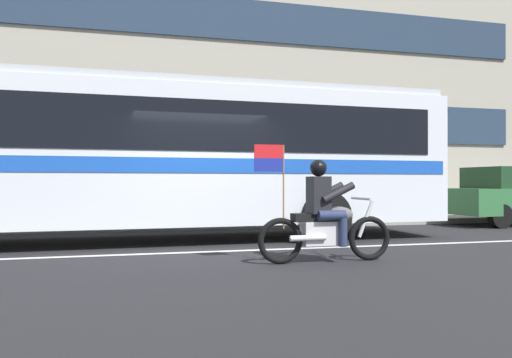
{
  "coord_description": "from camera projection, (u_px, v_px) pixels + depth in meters",
  "views": [
    {
      "loc": [
        -1.2,
        -8.92,
        1.23
      ],
      "look_at": [
        0.91,
        -0.49,
        1.28
      ],
      "focal_mm": 33.62,
      "sensor_mm": 36.0,
      "label": 1
    }
  ],
  "objects": [
    {
      "name": "office_building_facade",
      "position": [
        173.0,
        75.0,
        16.13
      ],
      "size": [
        28.0,
        0.89,
        9.62
      ],
      "color": "gray",
      "rests_on": "ground_plane"
    },
    {
      "name": "lane_center_stripe",
      "position": [
        207.0,
        252.0,
        8.35
      ],
      "size": [
        26.6,
        0.14,
        0.01
      ],
      "primitive_type": "cube",
      "color": "silver",
      "rests_on": "ground_plane"
    },
    {
      "name": "transit_bus",
      "position": [
        147.0,
        150.0,
        9.86
      ],
      "size": [
        12.62,
        2.93,
        3.22
      ],
      "color": "silver",
      "rests_on": "ground_plane"
    },
    {
      "name": "ground_plane",
      "position": [
        203.0,
        247.0,
        8.93
      ],
      "size": [
        60.0,
        60.0,
        0.0
      ],
      "primitive_type": "plane",
      "color": "black"
    },
    {
      "name": "motorcycle_with_rider",
      "position": [
        324.0,
        218.0,
        7.29
      ],
      "size": [
        2.2,
        0.64,
        1.78
      ],
      "color": "black",
      "rests_on": "ground_plane"
    },
    {
      "name": "sidewalk_curb",
      "position": [
        179.0,
        221.0,
        13.88
      ],
      "size": [
        28.0,
        3.8,
        0.15
      ],
      "primitive_type": "cube",
      "color": "gray",
      "rests_on": "ground_plane"
    }
  ]
}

